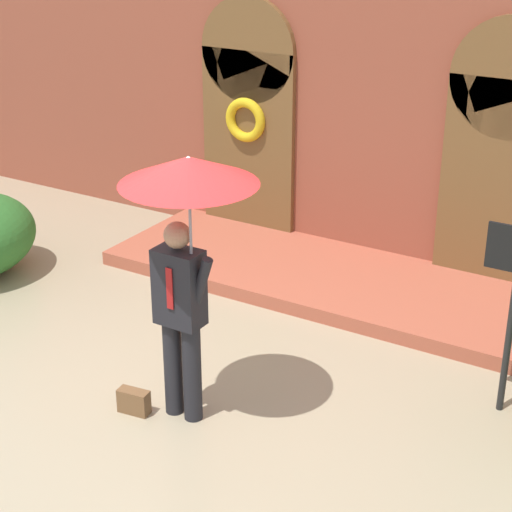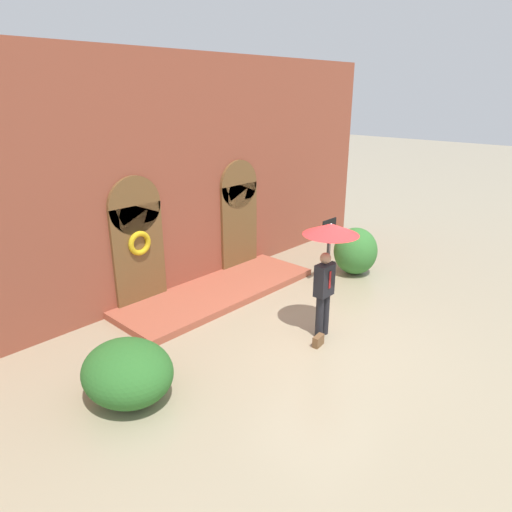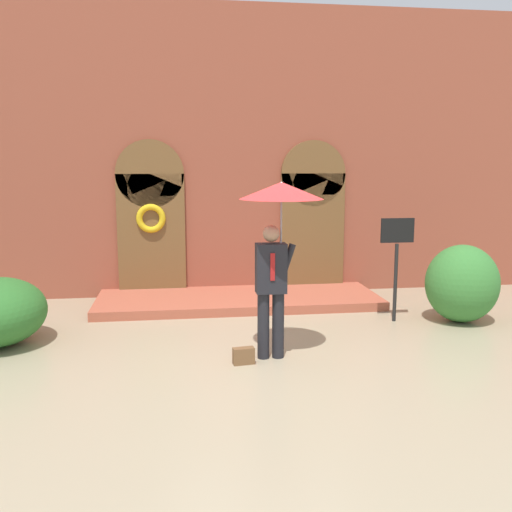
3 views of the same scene
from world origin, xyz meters
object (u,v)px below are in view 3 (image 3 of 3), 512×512
sign_post (397,252)px  shrub_right (462,283)px  handbag (244,356)px  person_with_umbrella (279,217)px

sign_post → shrub_right: (1.08, -0.17, -0.52)m
handbag → shrub_right: bearing=14.4°
handbag → sign_post: size_ratio=0.16×
person_with_umbrella → handbag: size_ratio=8.44×
person_with_umbrella → shrub_right: person_with_umbrella is taller
person_with_umbrella → shrub_right: 3.79m
handbag → shrub_right: shrub_right is taller
sign_post → person_with_umbrella: bearing=-146.1°
person_with_umbrella → sign_post: size_ratio=1.37×
handbag → shrub_right: 4.14m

